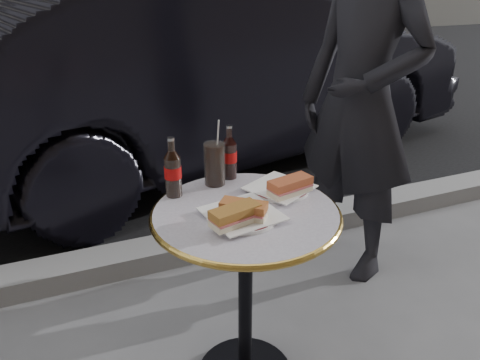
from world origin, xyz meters
name	(u,v)px	position (x,y,z in m)	size (l,w,h in m)	color
asphalt_road	(95,91)	(0.00, 5.00, 0.00)	(40.00, 8.00, 0.00)	black
curb	(181,248)	(0.00, 0.90, 0.05)	(40.00, 0.20, 0.12)	gray
bistro_table	(245,301)	(0.00, 0.00, 0.37)	(0.62, 0.62, 0.73)	#BAB2C4
plate_left	(242,216)	(-0.03, -0.04, 0.74)	(0.23, 0.23, 0.01)	white
plate_right	(280,189)	(0.17, 0.09, 0.74)	(0.21, 0.21, 0.01)	white
sandwich_left_a	(235,217)	(-0.07, -0.09, 0.77)	(0.15, 0.07, 0.05)	#986026
sandwich_left_b	(244,210)	(-0.03, -0.06, 0.77)	(0.14, 0.07, 0.05)	#A8592A
sandwich_right	(290,187)	(0.18, 0.03, 0.77)	(0.15, 0.07, 0.05)	#A84C2A
cola_bottle_left	(173,167)	(-0.19, 0.20, 0.84)	(0.06, 0.06, 0.21)	black
cola_bottle_right	(229,152)	(0.05, 0.27, 0.83)	(0.06, 0.06, 0.20)	black
cola_glass	(215,164)	(-0.02, 0.23, 0.81)	(0.08, 0.08, 0.16)	black
parked_car	(215,70)	(0.68, 2.23, 0.73)	(4.41, 1.53, 1.45)	black
pedestrian	(361,103)	(0.81, 0.53, 0.87)	(0.64, 0.42, 1.75)	black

